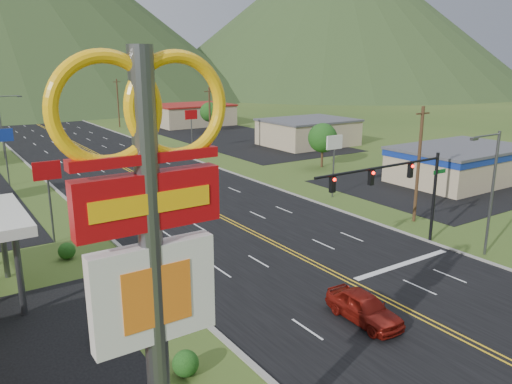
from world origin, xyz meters
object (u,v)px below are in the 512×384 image
pylon_sign (151,244)px  car_dark_mid (146,199)px  traffic_signal (400,181)px  streetlight_east (490,186)px  car_red_near (364,308)px  streetlight_west (3,122)px  car_red_far (148,157)px

pylon_sign → car_dark_mid: pylon_sign is taller
traffic_signal → streetlight_east: (4.70, -4.00, -0.15)m
streetlight_east → car_red_near: size_ratio=1.91×
pylon_sign → streetlight_east: pylon_sign is taller
car_red_near → traffic_signal: bearing=34.8°
pylon_sign → car_red_near: pylon_sign is taller
streetlight_east → car_dark_mid: bearing=120.9°
traffic_signal → streetlight_east: streetlight_east is taller
pylon_sign → car_red_near: (14.08, 5.99, -8.49)m
streetlight_east → streetlight_west: size_ratio=1.00×
streetlight_east → streetlight_west: bearing=110.9°
streetlight_east → car_red_near: 14.90m
car_red_near → streetlight_east: bearing=10.3°
streetlight_west → car_dark_mid: (7.46, -34.29, -4.56)m
streetlight_west → car_red_far: bearing=-42.7°
pylon_sign → car_red_far: pylon_sign is taller
streetlight_west → car_dark_mid: streetlight_west is taller
car_red_near → car_dark_mid: car_red_near is taller
streetlight_west → car_red_near: (8.76, -62.01, -4.38)m
pylon_sign → car_dark_mid: 37.08m
pylon_sign → car_dark_mid: (12.78, 33.71, -8.68)m
car_red_near → pylon_sign: bearing=-154.7°
streetlight_west → car_red_near: 62.78m
streetlight_east → car_red_near: (-14.10, -2.01, -4.38)m
car_red_near → car_dark_mid: size_ratio=1.10×
car_dark_mid → car_red_far: bearing=69.9°
pylon_sign → streetlight_west: bearing=85.5°
streetlight_west → car_red_near: size_ratio=1.91×
streetlight_west → pylon_sign: bearing=-94.5°
streetlight_west → streetlight_east: bearing=-69.1°
pylon_sign → streetlight_east: size_ratio=1.56×
traffic_signal → streetlight_east: 6.17m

